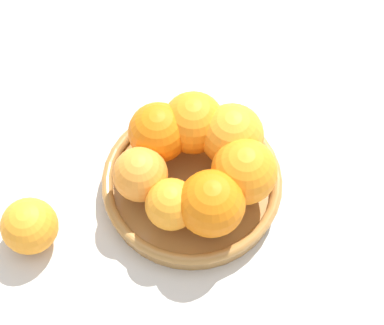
# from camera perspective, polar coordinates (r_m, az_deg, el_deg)

# --- Properties ---
(ground_plane) EXTENTS (4.00, 4.00, 0.00)m
(ground_plane) POSITION_cam_1_polar(r_m,az_deg,el_deg) (0.86, 0.00, -2.42)
(ground_plane) COLOR beige
(fruit_bowl) EXTENTS (0.24, 0.24, 0.03)m
(fruit_bowl) POSITION_cam_1_polar(r_m,az_deg,el_deg) (0.84, 0.00, -1.88)
(fruit_bowl) COLOR #A57238
(fruit_bowl) RESTS_ON ground_plane
(orange_pile) EXTENTS (0.20, 0.19, 0.08)m
(orange_pile) POSITION_cam_1_polar(r_m,az_deg,el_deg) (0.79, 0.62, 0.26)
(orange_pile) COLOR orange
(orange_pile) RESTS_ON fruit_bowl
(stray_orange) EXTENTS (0.07, 0.07, 0.07)m
(stray_orange) POSITION_cam_1_polar(r_m,az_deg,el_deg) (0.82, -14.24, -5.50)
(stray_orange) COLOR orange
(stray_orange) RESTS_ON ground_plane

